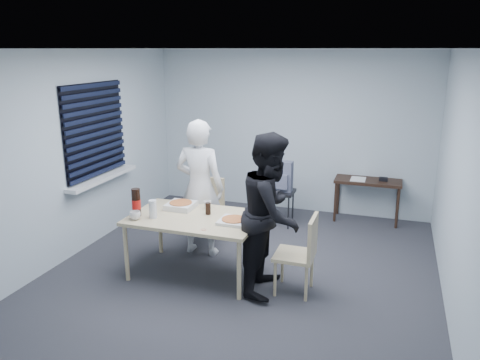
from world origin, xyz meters
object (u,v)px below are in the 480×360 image
(dining_table, at_px, (195,221))
(mug_b, at_px, (207,205))
(chair_right, at_px, (302,249))
(person_black, at_px, (271,213))
(soda_bottle, at_px, (136,203))
(mug_a, at_px, (135,215))
(person_white, at_px, (200,188))
(stool, at_px, (281,198))
(chair_far, at_px, (208,205))
(side_table, at_px, (368,185))
(backpack, at_px, (281,177))

(dining_table, height_order, mug_b, mug_b)
(chair_right, xyz_separation_m, person_black, (-0.36, -0.00, 0.37))
(soda_bottle, bearing_deg, mug_a, -68.13)
(chair_right, bearing_deg, person_black, -179.49)
(person_white, height_order, stool, person_white)
(chair_far, height_order, person_white, person_white)
(chair_far, relative_size, person_black, 0.50)
(mug_a, bearing_deg, chair_far, 75.04)
(chair_right, relative_size, stool, 1.65)
(chair_far, relative_size, soda_bottle, 2.70)
(chair_right, height_order, stool, chair_right)
(side_table, height_order, soda_bottle, soda_bottle)
(chair_right, height_order, side_table, chair_right)
(side_table, distance_m, stool, 1.37)
(chair_right, relative_size, person_black, 0.50)
(chair_right, xyz_separation_m, mug_b, (-1.25, 0.36, 0.26))
(person_black, relative_size, mug_a, 14.39)
(person_black, bearing_deg, mug_a, 99.41)
(stool, relative_size, backpack, 1.19)
(chair_far, xyz_separation_m, stool, (0.82, 0.91, -0.08))
(chair_far, height_order, soda_bottle, soda_bottle)
(side_table, height_order, stool, side_table)
(stool, bearing_deg, person_white, -119.66)
(person_white, height_order, person_black, same)
(chair_far, xyz_separation_m, mug_b, (0.29, -0.68, 0.26))
(stool, distance_m, soda_bottle, 2.47)
(dining_table, relative_size, chair_far, 1.67)
(mug_b, bearing_deg, mug_a, -135.71)
(chair_far, bearing_deg, chair_right, -34.25)
(soda_bottle, bearing_deg, mug_b, 36.72)
(chair_far, height_order, person_black, person_black)
(person_white, bearing_deg, chair_far, -80.46)
(mug_b, bearing_deg, backpack, 71.28)
(dining_table, distance_m, chair_right, 1.30)
(mug_a, bearing_deg, person_white, 64.98)
(stool, height_order, mug_b, mug_b)
(person_white, bearing_deg, backpack, -119.92)
(person_white, xyz_separation_m, stool, (0.75, 1.32, -0.45))
(chair_right, bearing_deg, mug_b, 163.89)
(dining_table, distance_m, soda_bottle, 0.71)
(stool, bearing_deg, backpack, -90.00)
(chair_right, bearing_deg, side_table, 78.57)
(dining_table, xyz_separation_m, chair_right, (1.29, -0.05, -0.15))
(chair_right, relative_size, mug_a, 7.24)
(mug_b, bearing_deg, chair_far, 112.62)
(mug_a, bearing_deg, side_table, 49.40)
(person_white, distance_m, mug_a, 0.99)
(person_black, relative_size, stool, 3.28)
(chair_right, relative_size, soda_bottle, 2.70)
(chair_right, height_order, mug_b, chair_right)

